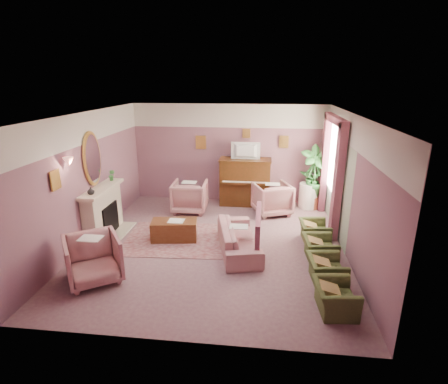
# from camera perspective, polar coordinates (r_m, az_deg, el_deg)

# --- Properties ---
(floor) EXTENTS (5.50, 6.00, 0.01)m
(floor) POSITION_cam_1_polar(r_m,az_deg,el_deg) (7.73, -1.56, -8.53)
(floor) COLOR #7B5861
(floor) RESTS_ON ground
(ceiling) EXTENTS (5.50, 6.00, 0.01)m
(ceiling) POSITION_cam_1_polar(r_m,az_deg,el_deg) (6.95, -1.75, 12.60)
(ceiling) COLOR white
(ceiling) RESTS_ON wall_back
(wall_back) EXTENTS (5.50, 0.02, 2.80)m
(wall_back) POSITION_cam_1_polar(r_m,az_deg,el_deg) (10.11, 0.77, 6.27)
(wall_back) COLOR #63445D
(wall_back) RESTS_ON floor
(wall_front) EXTENTS (5.50, 0.02, 2.80)m
(wall_front) POSITION_cam_1_polar(r_m,az_deg,el_deg) (4.47, -7.17, -9.45)
(wall_front) COLOR #63445D
(wall_front) RESTS_ON floor
(wall_left) EXTENTS (0.02, 6.00, 2.80)m
(wall_left) POSITION_cam_1_polar(r_m,az_deg,el_deg) (8.07, -21.37, 2.00)
(wall_left) COLOR #63445D
(wall_left) RESTS_ON floor
(wall_right) EXTENTS (0.02, 6.00, 2.80)m
(wall_right) POSITION_cam_1_polar(r_m,az_deg,el_deg) (7.36, 20.06, 0.68)
(wall_right) COLOR #63445D
(wall_right) RESTS_ON floor
(picture_rail_band) EXTENTS (5.50, 0.01, 0.65)m
(picture_rail_band) POSITION_cam_1_polar(r_m,az_deg,el_deg) (9.94, 0.80, 12.34)
(picture_rail_band) COLOR beige
(picture_rail_band) RESTS_ON wall_back
(stripe_panel) EXTENTS (0.01, 3.00, 2.15)m
(stripe_panel) POSITION_cam_1_polar(r_m,az_deg,el_deg) (8.66, 17.87, 1.17)
(stripe_panel) COLOR #A3B198
(stripe_panel) RESTS_ON wall_right
(fireplace_surround) EXTENTS (0.30, 1.40, 1.10)m
(fireplace_surround) POSITION_cam_1_polar(r_m,az_deg,el_deg) (8.42, -19.14, -3.21)
(fireplace_surround) COLOR beige
(fireplace_surround) RESTS_ON floor
(fireplace_inset) EXTENTS (0.18, 0.72, 0.68)m
(fireplace_inset) POSITION_cam_1_polar(r_m,az_deg,el_deg) (8.44, -18.42, -4.20)
(fireplace_inset) COLOR black
(fireplace_inset) RESTS_ON floor
(fire_ember) EXTENTS (0.06, 0.54, 0.10)m
(fire_ember) POSITION_cam_1_polar(r_m,az_deg,el_deg) (8.49, -18.06, -5.34)
(fire_ember) COLOR orange
(fire_ember) RESTS_ON floor
(mantel_shelf) EXTENTS (0.40, 1.55, 0.07)m
(mantel_shelf) POSITION_cam_1_polar(r_m,az_deg,el_deg) (8.23, -19.35, 0.49)
(mantel_shelf) COLOR beige
(mantel_shelf) RESTS_ON fireplace_surround
(hearth) EXTENTS (0.55, 1.50, 0.02)m
(hearth) POSITION_cam_1_polar(r_m,az_deg,el_deg) (8.54, -17.55, -6.66)
(hearth) COLOR beige
(hearth) RESTS_ON floor
(mirror_frame) EXTENTS (0.04, 0.72, 1.20)m
(mirror_frame) POSITION_cam_1_polar(r_m,az_deg,el_deg) (8.13, -20.74, 5.09)
(mirror_frame) COLOR gold
(mirror_frame) RESTS_ON wall_left
(mirror_glass) EXTENTS (0.01, 0.60, 1.06)m
(mirror_glass) POSITION_cam_1_polar(r_m,az_deg,el_deg) (8.12, -20.58, 5.09)
(mirror_glass) COLOR white
(mirror_glass) RESTS_ON wall_left
(sconce_shade) EXTENTS (0.20, 0.20, 0.16)m
(sconce_shade) POSITION_cam_1_polar(r_m,az_deg,el_deg) (7.16, -24.05, 4.55)
(sconce_shade) COLOR #F08C79
(sconce_shade) RESTS_ON wall_left
(piano) EXTENTS (1.40, 0.60, 1.30)m
(piano) POSITION_cam_1_polar(r_m,az_deg,el_deg) (9.94, 3.44, 1.58)
(piano) COLOR #40220D
(piano) RESTS_ON floor
(piano_keyshelf) EXTENTS (1.30, 0.12, 0.06)m
(piano_keyshelf) POSITION_cam_1_polar(r_m,az_deg,el_deg) (9.59, 3.32, 1.40)
(piano_keyshelf) COLOR #40220D
(piano_keyshelf) RESTS_ON piano
(piano_keys) EXTENTS (1.20, 0.08, 0.02)m
(piano_keys) POSITION_cam_1_polar(r_m,az_deg,el_deg) (9.58, 3.33, 1.63)
(piano_keys) COLOR beige
(piano_keys) RESTS_ON piano
(piano_top) EXTENTS (1.45, 0.65, 0.04)m
(piano_top) POSITION_cam_1_polar(r_m,az_deg,el_deg) (9.78, 3.51, 5.29)
(piano_top) COLOR #40220D
(piano_top) RESTS_ON piano
(television) EXTENTS (0.80, 0.12, 0.48)m
(television) POSITION_cam_1_polar(r_m,az_deg,el_deg) (9.67, 3.52, 6.91)
(television) COLOR black
(television) RESTS_ON piano
(print_back_left) EXTENTS (0.30, 0.03, 0.38)m
(print_back_left) POSITION_cam_1_polar(r_m,az_deg,el_deg) (10.12, -3.80, 8.09)
(print_back_left) COLOR gold
(print_back_left) RESTS_ON wall_back
(print_back_right) EXTENTS (0.26, 0.03, 0.34)m
(print_back_right) POSITION_cam_1_polar(r_m,az_deg,el_deg) (9.97, 9.75, 8.07)
(print_back_right) COLOR gold
(print_back_right) RESTS_ON wall_back
(print_back_mid) EXTENTS (0.22, 0.03, 0.26)m
(print_back_mid) POSITION_cam_1_polar(r_m,az_deg,el_deg) (9.93, 3.68, 9.54)
(print_back_mid) COLOR gold
(print_back_mid) RESTS_ON wall_back
(print_left_wall) EXTENTS (0.03, 0.28, 0.36)m
(print_left_wall) POSITION_cam_1_polar(r_m,az_deg,el_deg) (6.98, -25.83, 1.78)
(print_left_wall) COLOR gold
(print_left_wall) RESTS_ON wall_left
(window_blind) EXTENTS (0.03, 1.40, 1.80)m
(window_blind) POSITION_cam_1_polar(r_m,az_deg,el_deg) (8.75, 17.74, 5.57)
(window_blind) COLOR beige
(window_blind) RESTS_ON wall_right
(curtain_left) EXTENTS (0.16, 0.34, 2.60)m
(curtain_left) POSITION_cam_1_polar(r_m,az_deg,el_deg) (7.95, 18.09, 1.37)
(curtain_left) COLOR #823D50
(curtain_left) RESTS_ON floor
(curtain_right) EXTENTS (0.16, 0.34, 2.60)m
(curtain_right) POSITION_cam_1_polar(r_m,az_deg,el_deg) (9.70, 16.08, 4.46)
(curtain_right) COLOR #823D50
(curtain_right) RESTS_ON floor
(pelmet) EXTENTS (0.16, 2.20, 0.16)m
(pelmet) POSITION_cam_1_polar(r_m,az_deg,el_deg) (8.60, 17.75, 11.20)
(pelmet) COLOR #823D50
(pelmet) RESTS_ON wall_right
(mantel_plant) EXTENTS (0.16, 0.16, 0.28)m
(mantel_plant) POSITION_cam_1_polar(r_m,az_deg,el_deg) (8.66, -17.87, 2.65)
(mantel_plant) COLOR #337C36
(mantel_plant) RESTS_ON mantel_shelf
(mantel_vase) EXTENTS (0.16, 0.16, 0.16)m
(mantel_vase) POSITION_cam_1_polar(r_m,az_deg,el_deg) (7.77, -20.92, 0.15)
(mantel_vase) COLOR beige
(mantel_vase) RESTS_ON mantel_shelf
(area_rug) EXTENTS (2.60, 1.94, 0.01)m
(area_rug) POSITION_cam_1_polar(r_m,az_deg,el_deg) (8.02, -6.90, -7.61)
(area_rug) COLOR #8C585A
(area_rug) RESTS_ON floor
(coffee_table) EXTENTS (1.06, 0.63, 0.45)m
(coffee_table) POSITION_cam_1_polar(r_m,az_deg,el_deg) (7.94, -8.09, -6.19)
(coffee_table) COLOR #582F15
(coffee_table) RESTS_ON floor
(table_paper) EXTENTS (0.35, 0.28, 0.01)m
(table_paper) POSITION_cam_1_polar(r_m,az_deg,el_deg) (7.84, -7.81, -4.68)
(table_paper) COLOR white
(table_paper) RESTS_ON coffee_table
(sofa) EXTENTS (0.62, 1.87, 0.76)m
(sofa) POSITION_cam_1_polar(r_m,az_deg,el_deg) (7.34, 2.40, -6.79)
(sofa) COLOR tan
(sofa) RESTS_ON floor
(sofa_throw) EXTENTS (0.09, 1.42, 0.52)m
(sofa_throw) POSITION_cam_1_polar(r_m,az_deg,el_deg) (7.23, 5.60, -5.32)
(sofa_throw) COLOR #823D50
(sofa_throw) RESTS_ON sofa
(floral_armchair_left) EXTENTS (0.89, 0.89, 0.93)m
(floral_armchair_left) POSITION_cam_1_polar(r_m,az_deg,el_deg) (9.47, -5.63, -0.50)
(floral_armchair_left) COLOR tan
(floral_armchair_left) RESTS_ON floor
(floral_armchair_right) EXTENTS (0.89, 0.89, 0.93)m
(floral_armchair_right) POSITION_cam_1_polar(r_m,az_deg,el_deg) (9.35, 7.86, -0.83)
(floral_armchair_right) COLOR tan
(floral_armchair_right) RESTS_ON floor
(floral_armchair_front) EXTENTS (0.89, 0.89, 0.93)m
(floral_armchair_front) POSITION_cam_1_polar(r_m,az_deg,el_deg) (6.67, -20.61, -9.88)
(floral_armchair_front) COLOR tan
(floral_armchair_front) RESTS_ON floor
(olive_chair_a) EXTENTS (0.50, 0.71, 0.62)m
(olive_chair_a) POSITION_cam_1_polar(r_m,az_deg,el_deg) (5.85, 17.70, -15.49)
(olive_chair_a) COLOR #434F25
(olive_chair_a) RESTS_ON floor
(olive_chair_b) EXTENTS (0.50, 0.71, 0.62)m
(olive_chair_b) POSITION_cam_1_polar(r_m,az_deg,el_deg) (6.54, 16.39, -11.57)
(olive_chair_b) COLOR #434F25
(olive_chair_b) RESTS_ON floor
(olive_chair_c) EXTENTS (0.50, 0.71, 0.62)m
(olive_chair_c) POSITION_cam_1_polar(r_m,az_deg,el_deg) (7.25, 15.36, -8.40)
(olive_chair_c) COLOR #434F25
(olive_chair_c) RESTS_ON floor
(olive_chair_d) EXTENTS (0.50, 0.71, 0.62)m
(olive_chair_d) POSITION_cam_1_polar(r_m,az_deg,el_deg) (7.99, 14.54, -5.81)
(olive_chair_d) COLOR #434F25
(olive_chair_d) RESTS_ON floor
(side_table) EXTENTS (0.52, 0.52, 0.70)m
(side_table) POSITION_cam_1_polar(r_m,az_deg,el_deg) (10.01, 13.62, -0.59)
(side_table) COLOR white
(side_table) RESTS_ON floor
(side_plant_big) EXTENTS (0.30, 0.30, 0.34)m
(side_plant_big) POSITION_cam_1_polar(r_m,az_deg,el_deg) (9.87, 13.84, 2.28)
(side_plant_big) COLOR #337C36
(side_plant_big) RESTS_ON side_table
(side_plant_small) EXTENTS (0.16, 0.16, 0.28)m
(side_plant_small) POSITION_cam_1_polar(r_m,az_deg,el_deg) (9.79, 14.59, 1.92)
(side_plant_small) COLOR #337C36
(side_plant_small) RESTS_ON side_table
(palm_pot) EXTENTS (0.34, 0.34, 0.34)m
(palm_pot) POSITION_cam_1_polar(r_m,az_deg,el_deg) (10.03, 14.10, -1.68)
(palm_pot) COLOR #A45131
(palm_pot) RESTS_ON floor
(palm_plant) EXTENTS (0.76, 0.76, 1.44)m
(palm_plant) POSITION_cam_1_polar(r_m,az_deg,el_deg) (9.78, 14.49, 3.24)
(palm_plant) COLOR #337C36
(palm_plant) RESTS_ON palm_pot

